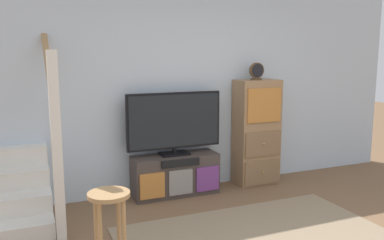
{
  "coord_description": "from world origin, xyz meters",
  "views": [
    {
      "loc": [
        -2.0,
        -2.4,
        1.77
      ],
      "look_at": [
        -0.25,
        1.77,
        1.02
      ],
      "focal_mm": 37.74,
      "sensor_mm": 36.0,
      "label": 1
    }
  ],
  "objects_px": {
    "side_cabinet": "(256,132)",
    "bar_stool_near": "(109,213)",
    "desk_clock": "(257,71)",
    "media_console": "(175,175)",
    "television": "(174,122)"
  },
  "relations": [
    {
      "from": "side_cabinet",
      "to": "media_console",
      "type": "bearing_deg",
      "value": -179.51
    },
    {
      "from": "media_console",
      "to": "bar_stool_near",
      "type": "distance_m",
      "value": 1.89
    },
    {
      "from": "desk_clock",
      "to": "media_console",
      "type": "bearing_deg",
      "value": 179.76
    },
    {
      "from": "media_console",
      "to": "bar_stool_near",
      "type": "relative_size",
      "value": 1.61
    },
    {
      "from": "television",
      "to": "desk_clock",
      "type": "relative_size",
      "value": 5.34
    },
    {
      "from": "media_console",
      "to": "desk_clock",
      "type": "distance_m",
      "value": 1.72
    },
    {
      "from": "media_console",
      "to": "television",
      "type": "distance_m",
      "value": 0.67
    },
    {
      "from": "television",
      "to": "bar_stool_near",
      "type": "distance_m",
      "value": 1.94
    },
    {
      "from": "side_cabinet",
      "to": "desk_clock",
      "type": "relative_size",
      "value": 6.24
    },
    {
      "from": "media_console",
      "to": "television",
      "type": "relative_size",
      "value": 0.89
    },
    {
      "from": "media_console",
      "to": "side_cabinet",
      "type": "xyz_separation_m",
      "value": [
        1.18,
        0.01,
        0.45
      ]
    },
    {
      "from": "media_console",
      "to": "side_cabinet",
      "type": "height_order",
      "value": "side_cabinet"
    },
    {
      "from": "side_cabinet",
      "to": "bar_stool_near",
      "type": "bearing_deg",
      "value": -146.71
    },
    {
      "from": "side_cabinet",
      "to": "desk_clock",
      "type": "height_order",
      "value": "desk_clock"
    },
    {
      "from": "media_console",
      "to": "desk_clock",
      "type": "relative_size",
      "value": 4.76
    }
  ]
}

